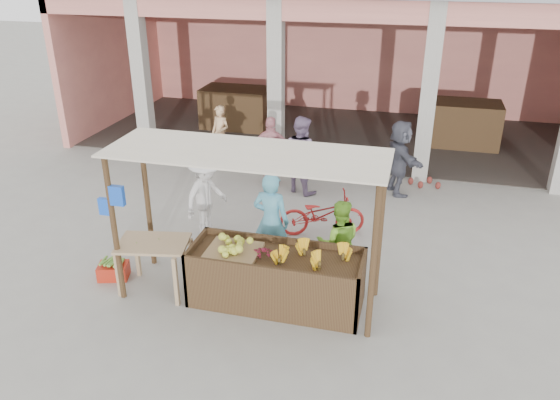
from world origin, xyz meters
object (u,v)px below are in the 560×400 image
(red_crate, at_px, (114,271))
(vendor_green, at_px, (339,241))
(side_table, at_px, (154,250))
(motorcycle, at_px, (322,213))
(vendor_blue, at_px, (271,218))
(fruit_stall, at_px, (276,280))

(red_crate, relative_size, vendor_green, 0.31)
(side_table, height_order, motorcycle, motorcycle)
(side_table, height_order, vendor_blue, vendor_blue)
(fruit_stall, relative_size, vendor_blue, 1.42)
(red_crate, xyz_separation_m, vendor_blue, (2.42, 1.01, 0.79))
(motorcycle, bearing_deg, vendor_blue, 137.24)
(red_crate, bearing_deg, side_table, -25.95)
(fruit_stall, bearing_deg, motorcycle, 83.53)
(side_table, relative_size, motorcycle, 0.70)
(vendor_blue, bearing_deg, motorcycle, -108.88)
(motorcycle, bearing_deg, side_table, 120.79)
(side_table, bearing_deg, vendor_green, 7.86)
(side_table, distance_m, motorcycle, 3.33)
(fruit_stall, relative_size, red_crate, 5.46)
(fruit_stall, distance_m, motorcycle, 2.37)
(red_crate, bearing_deg, fruit_stall, -16.82)
(vendor_green, height_order, motorcycle, vendor_green)
(side_table, relative_size, red_crate, 2.48)
(vendor_blue, height_order, vendor_green, vendor_blue)
(vendor_blue, distance_m, vendor_green, 1.19)
(vendor_green, xyz_separation_m, motorcycle, (-0.54, 1.55, -0.32))
(fruit_stall, relative_size, motorcycle, 1.55)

